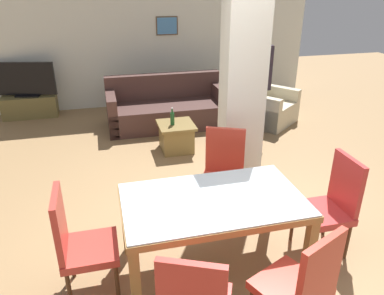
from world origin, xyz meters
The scene contains 16 objects.
ground_plane centered at (0.00, 0.00, 0.00)m, with size 18.00×18.00×0.00m, color #96734A.
back_wall centered at (0.00, 5.14, 1.35)m, with size 7.20×0.09×2.70m.
divider_pillar centered at (0.76, 1.37, 1.35)m, with size 0.48×0.32×2.70m.
dining_table centered at (0.00, 0.00, 0.61)m, with size 1.58×0.93×0.77m.
dining_chair_far_right centered at (0.39, 0.86, 0.53)m, with size 0.61×0.61×1.00m.
dining_chair_head_left centered at (-1.15, 0.00, 0.53)m, with size 0.46×0.46×1.00m.
dining_chair_head_right centered at (1.20, 0.00, 0.53)m, with size 0.46×0.46×1.00m.
dining_chair_near_right centered at (0.39, -0.87, 0.53)m, with size 0.61×0.61×1.00m.
sofa centered at (0.29, 3.79, 0.29)m, with size 2.13×0.93×0.88m.
armchair centered at (2.10, 3.46, 0.28)m, with size 1.24×1.23×0.78m.
coffee_table centered at (0.23, 2.66, 0.22)m, with size 0.55×0.57×0.44m.
bottle centered at (0.17, 2.65, 0.54)m, with size 0.06×0.06×0.27m.
tv_stand centered at (-2.21, 4.86, 0.21)m, with size 1.00×0.40×0.42m.
tv_screen centered at (-2.21, 4.86, 0.73)m, with size 1.09×0.29×0.65m.
floor_lamp centered at (2.25, 4.74, 1.55)m, with size 0.32×0.32×1.84m.
standing_person centered at (1.63, 2.82, 1.05)m, with size 0.26×0.40×1.79m.
Camera 1 is at (-0.85, -2.62, 2.52)m, focal length 35.00 mm.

